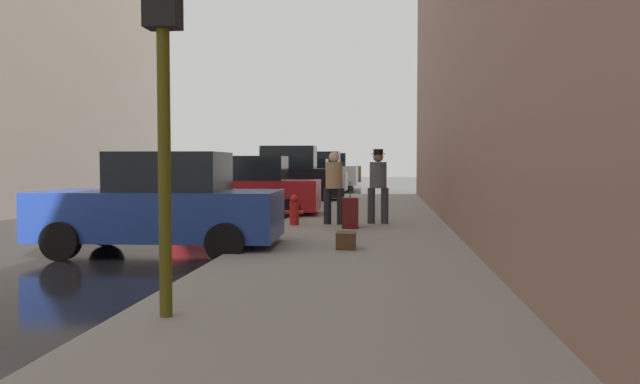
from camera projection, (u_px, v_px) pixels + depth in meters
The scene contains 13 objects.
sidewalk at pixel (347, 266), 9.20m from camera, with size 4.00×40.00×0.15m, color gray.
parked_blue_sedan at pixel (162, 205), 11.00m from camera, with size 4.27×2.19×1.79m.
parked_red_hatchback at pixel (247, 189), 17.68m from camera, with size 4.25×2.16×1.79m.
parked_black_suv at pixel (285, 177), 24.48m from camera, with size 4.64×2.14×2.25m.
parked_silver_sedan at pixel (305, 178), 30.35m from camera, with size 4.20×2.07×1.79m.
parked_white_van at pixel (319, 172), 37.02m from camera, with size 4.66×2.17×2.25m.
parked_bronze_suv at pixel (328, 171), 43.06m from camera, with size 4.65×2.17×2.25m.
fire_hydrant at pixel (294, 210), 14.52m from camera, with size 0.42×0.22×0.70m.
traffic_light at pixel (163, 39), 5.79m from camera, with size 0.32×0.32×3.60m.
pedestrian_in_tan_coat at pixel (334, 184), 14.68m from camera, with size 0.52×0.45×1.71m.
pedestrian_with_beanie at pixel (378, 182), 14.86m from camera, with size 0.50×0.40×1.78m.
rolling_suitcase at pixel (350, 212), 13.94m from camera, with size 0.40×0.58×1.04m.
duffel_bag at pixel (346, 240), 10.54m from camera, with size 0.32×0.44×0.28m.
Camera 1 is at (6.56, -9.13, 1.61)m, focal length 35.00 mm.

